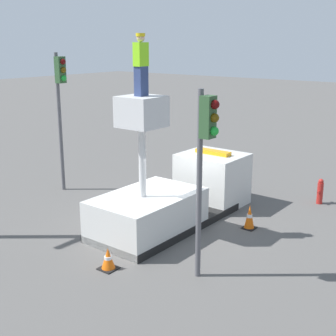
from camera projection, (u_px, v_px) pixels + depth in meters
The scene contains 8 objects.
ground_plane at pixel (167, 225), 15.50m from camera, with size 120.00×120.00×0.00m, color #565451.
bucket_truck at pixel (176, 196), 15.65m from camera, with size 6.47×2.30×4.35m.
worker at pixel (141, 65), 13.23m from camera, with size 0.40×0.26×1.75m.
traffic_light_pole at pixel (205, 148), 11.15m from camera, with size 0.34×0.57×4.81m.
traffic_light_across at pixel (61, 95), 18.14m from camera, with size 0.34×0.57×5.48m.
fire_hydrant at pixel (320, 191), 17.41m from camera, with size 0.46×0.22×0.96m.
traffic_cone_rear at pixel (108, 259), 12.41m from camera, with size 0.47×0.47×0.60m.
traffic_cone_curbside at pixel (250, 217), 15.10m from camera, with size 0.41×0.41×0.79m.
Camera 1 is at (-11.36, -8.95, 5.86)m, focal length 50.00 mm.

